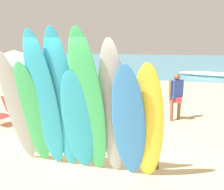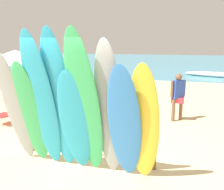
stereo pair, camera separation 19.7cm
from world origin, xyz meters
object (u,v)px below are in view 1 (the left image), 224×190
Objects in this scene: beachgoer_midbeach at (111,80)px; beach_chair_blue at (56,102)px; surfboard_teal_4 at (78,123)px; beach_chair_striped at (22,100)px; surfboard_rack at (90,138)px; surfboard_blue_7 at (129,124)px; surfboard_yellow_8 at (148,124)px; beach_chair_red at (5,110)px; surfboard_green_5 at (89,106)px; surfboard_teal_3 at (62,103)px; beach_umbrella at (14,57)px; distant_boat at (211,74)px; surfboard_green_1 at (33,115)px; beachgoer_photographing at (176,94)px; surfboard_teal_2 at (45,103)px; surfboard_grey_6 at (113,111)px; surfboard_grey_0 at (17,110)px.

beachgoer_midbeach is 2.96m from beach_chair_blue.
surfboard_teal_4 is 2.49× the size of beach_chair_striped.
beachgoer_midbeach reaches higher than surfboard_rack.
surfboard_blue_7 is 0.32m from surfboard_yellow_8.
surfboard_rack is 3.67m from beach_chair_red.
surfboard_teal_4 is 1.38× the size of beachgoer_midbeach.
surfboard_green_5 is 5.41m from beach_chair_striped.
surfboard_teal_3 is at bearing -179.63° from surfboard_blue_7.
beach_chair_blue is 2.68m from beach_umbrella.
distant_boat is at bearing 80.46° from surfboard_yellow_8.
surfboard_green_1 is 0.98× the size of beach_umbrella.
beachgoer_midbeach is at bearing 83.56° from beach_chair_blue.
surfboard_blue_7 is (0.70, 0.06, -0.28)m from surfboard_green_5.
surfboard_teal_3 is 3.85m from beach_chair_red.
beach_chair_blue is at bearing 129.23° from surfboard_rack.
surfboard_green_5 is 1.28× the size of surfboard_yellow_8.
beachgoer_photographing is (1.30, 4.13, -0.48)m from surfboard_green_5.
surfboard_teal_2 reaches higher than surfboard_rack.
surfboard_grey_0 is at bearing 178.22° from surfboard_grey_6.
beach_chair_striped is at bearing 128.35° from surfboard_green_1.
surfboard_green_1 is at bearing 179.70° from surfboard_blue_7.
surfboard_teal_3 is 1.84× the size of beachgoer_photographing.
surfboard_green_5 is 3.37× the size of beach_chair_striped.
beachgoer_photographing is 4.06m from beach_chair_blue.
beachgoer_midbeach is 1.79× the size of beach_chair_red.
distant_boat is (3.52, 16.00, -0.82)m from surfboard_teal_4.
surfboard_yellow_8 is at bearing 2.24° from surfboard_teal_4.
beach_chair_red is (-3.59, 2.22, -0.91)m from surfboard_green_5.
beachgoer_midbeach is at bearing 92.66° from surfboard_green_1.
surfboard_teal_4 is at bearing -178.93° from surfboard_yellow_8.
surfboard_grey_6 reaches higher than surfboard_teal_4.
beachgoer_photographing is at bearing 82.30° from surfboard_blue_7.
beach_chair_red is (-4.60, 2.07, -0.63)m from surfboard_yellow_8.
surfboard_green_5 is at bearing -173.36° from surfboard_yellow_8.
beach_umbrella is at bearing 168.86° from beachgoer_photographing.
beachgoer_photographing is (0.89, 4.03, -0.39)m from surfboard_grey_6.
beach_chair_red is (-3.34, 1.53, -0.04)m from surfboard_rack.
beach_chair_red is at bearing 138.08° from surfboard_green_1.
beach_chair_red is (-2.41, 2.13, -0.63)m from surfboard_green_1.
surfboard_green_1 is 1.47× the size of beachgoer_midbeach.
surfboard_teal_3 is 2.71m from beach_umbrella.
surfboard_green_5 is at bearing -19.85° from surfboard_teal_4.
beach_umbrella is 0.46× the size of distant_boat.
beach_umbrella is (-1.78, 1.58, 0.75)m from surfboard_teal_2.
surfboard_teal_3 is at bearing -103.38° from distant_boat.
surfboard_grey_6 is 4.60m from beach_chair_red.
surfboard_grey_0 is 1.08× the size of surfboard_blue_7.
surfboard_blue_7 is 5.87m from beach_chair_striped.
surfboard_teal_4 is at bearing 0.71° from surfboard_grey_0.
beachgoer_midbeach reaches higher than beach_chair_red.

